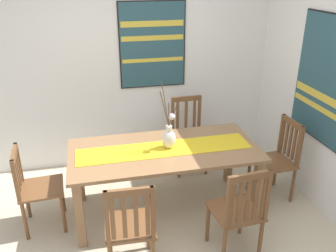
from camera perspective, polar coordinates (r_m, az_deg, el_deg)
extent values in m
cube|color=beige|center=(3.65, -0.70, -18.78)|extent=(6.40, 6.40, 0.03)
cube|color=silver|center=(4.65, -5.76, 9.99)|extent=(6.40, 0.12, 2.70)
cube|color=#8E6642|center=(3.71, -0.58, -3.92)|extent=(1.95, 0.93, 0.03)
cube|color=#8E6642|center=(3.53, -13.91, -13.58)|extent=(0.08, 0.08, 0.71)
cube|color=#8E6642|center=(3.87, 13.99, -9.91)|extent=(0.08, 0.08, 0.71)
cube|color=#8E6642|center=(4.17, -13.94, -7.24)|extent=(0.08, 0.08, 0.71)
cube|color=#8E6642|center=(4.46, 9.71, -4.66)|extent=(0.08, 0.08, 0.71)
cube|color=gold|center=(3.70, -0.58, -3.64)|extent=(1.79, 0.36, 0.01)
ellipsoid|color=silver|center=(3.67, 0.13, -2.11)|extent=(0.15, 0.13, 0.20)
cylinder|color=silver|center=(3.62, 0.14, -0.41)|extent=(0.07, 0.07, 0.06)
cylinder|color=brown|center=(3.52, -0.44, 3.48)|extent=(0.08, 0.02, 0.47)
cylinder|color=brown|center=(3.53, 0.84, 1.85)|extent=(0.07, 0.10, 0.28)
cylinder|color=brown|center=(3.50, -0.55, 2.68)|extent=(0.11, 0.06, 0.39)
cylinder|color=brown|center=(3.51, 0.13, 1.80)|extent=(0.03, 0.11, 0.29)
sphere|color=silver|center=(3.53, 0.64, 1.51)|extent=(0.06, 0.06, 0.06)
cube|color=brown|center=(4.24, 16.30, -5.54)|extent=(0.44, 0.44, 0.03)
cylinder|color=brown|center=(4.14, 15.06, -9.85)|extent=(0.04, 0.04, 0.43)
cylinder|color=brown|center=(4.40, 12.73, -7.41)|extent=(0.04, 0.04, 0.43)
cylinder|color=brown|center=(4.32, 19.24, -8.90)|extent=(0.04, 0.04, 0.43)
cylinder|color=brown|center=(4.57, 16.75, -6.63)|extent=(0.04, 0.04, 0.43)
cube|color=brown|center=(4.10, 20.26, -3.19)|extent=(0.04, 0.04, 0.48)
cube|color=brown|center=(4.36, 17.60, -1.14)|extent=(0.04, 0.04, 0.48)
cube|color=brown|center=(4.14, 19.27, 0.48)|extent=(0.05, 0.38, 0.06)
cube|color=brown|center=(4.12, 20.01, -3.20)|extent=(0.02, 0.04, 0.39)
cube|color=brown|center=(4.18, 19.43, -2.76)|extent=(0.02, 0.04, 0.39)
cube|color=brown|center=(4.23, 18.86, -2.32)|extent=(0.02, 0.04, 0.39)
cube|color=brown|center=(4.29, 18.31, -1.89)|extent=(0.02, 0.04, 0.39)
cube|color=brown|center=(4.35, 17.77, -1.47)|extent=(0.02, 0.04, 0.39)
cube|color=brown|center=(4.62, 3.44, -2.00)|extent=(0.42, 0.42, 0.03)
cylinder|color=brown|center=(4.62, 6.14, -5.29)|extent=(0.04, 0.04, 0.43)
cylinder|color=brown|center=(4.53, 1.80, -5.80)|extent=(0.04, 0.04, 0.43)
cylinder|color=brown|center=(4.92, 4.83, -3.30)|extent=(0.04, 0.04, 0.43)
cylinder|color=brown|center=(4.84, 0.74, -3.74)|extent=(0.04, 0.04, 0.43)
cube|color=brown|center=(4.73, 4.99, 2.03)|extent=(0.04, 0.04, 0.50)
cube|color=brown|center=(4.64, 0.74, 1.67)|extent=(0.04, 0.04, 0.50)
cube|color=brown|center=(4.60, 2.94, 4.37)|extent=(0.38, 0.03, 0.06)
cube|color=brown|center=(4.72, 4.22, 1.80)|extent=(0.04, 0.02, 0.41)
cube|color=brown|center=(4.69, 2.88, 1.69)|extent=(0.04, 0.02, 0.41)
cube|color=brown|center=(4.66, 1.53, 1.57)|extent=(0.04, 0.02, 0.41)
cube|color=brown|center=(3.84, -19.48, -9.31)|extent=(0.45, 0.45, 0.03)
cylinder|color=brown|center=(4.11, -16.45, -10.38)|extent=(0.04, 0.04, 0.43)
cylinder|color=brown|center=(3.81, -16.31, -13.35)|extent=(0.04, 0.04, 0.43)
cylinder|color=brown|center=(4.14, -21.50, -10.89)|extent=(0.04, 0.04, 0.43)
cylinder|color=brown|center=(3.84, -21.81, -13.88)|extent=(0.04, 0.04, 0.43)
cube|color=brown|center=(3.91, -22.65, -5.36)|extent=(0.04, 0.04, 0.43)
cube|color=brown|center=(3.60, -23.08, -8.08)|extent=(0.04, 0.04, 0.43)
cube|color=brown|center=(3.67, -23.31, -4.15)|extent=(0.06, 0.38, 0.06)
cube|color=brown|center=(3.88, -22.66, -5.86)|extent=(0.02, 0.04, 0.34)
cube|color=brown|center=(3.80, -22.76, -6.52)|extent=(0.02, 0.04, 0.34)
cube|color=brown|center=(3.72, -22.87, -7.21)|extent=(0.02, 0.04, 0.34)
cube|color=brown|center=(3.64, -22.98, -7.93)|extent=(0.02, 0.04, 0.34)
cube|color=brown|center=(3.19, -6.15, -15.46)|extent=(0.44, 0.44, 0.03)
cylinder|color=brown|center=(3.48, -9.32, -16.75)|extent=(0.04, 0.04, 0.43)
cylinder|color=brown|center=(3.49, -3.16, -16.24)|extent=(0.04, 0.04, 0.43)
cube|color=brown|center=(2.88, -9.73, -14.20)|extent=(0.04, 0.04, 0.49)
cube|color=brown|center=(2.90, -2.41, -13.59)|extent=(0.04, 0.04, 0.49)
cube|color=brown|center=(2.76, -6.25, -10.44)|extent=(0.38, 0.05, 0.06)
cube|color=brown|center=(2.89, -8.83, -14.37)|extent=(0.04, 0.02, 0.40)
cube|color=brown|center=(2.89, -6.97, -14.23)|extent=(0.04, 0.02, 0.40)
cube|color=brown|center=(2.90, -5.12, -14.08)|extent=(0.04, 0.02, 0.40)
cube|color=brown|center=(2.90, -3.27, -13.91)|extent=(0.04, 0.02, 0.40)
cube|color=brown|center=(3.39, 10.62, -13.16)|extent=(0.45, 0.45, 0.03)
cylinder|color=brown|center=(3.58, 6.33, -15.07)|extent=(0.04, 0.04, 0.43)
cylinder|color=brown|center=(3.72, 11.58, -13.81)|extent=(0.04, 0.04, 0.43)
cylinder|color=brown|center=(3.34, 8.91, -18.71)|extent=(0.04, 0.04, 0.43)
cylinder|color=brown|center=(3.49, 14.49, -17.14)|extent=(0.04, 0.04, 0.43)
cube|color=brown|center=(3.03, 9.59, -11.98)|extent=(0.04, 0.04, 0.50)
cube|color=brown|center=(3.19, 15.49, -10.57)|extent=(0.04, 0.04, 0.50)
cube|color=brown|center=(2.98, 13.00, -7.84)|extent=(0.38, 0.06, 0.06)
cube|color=brown|center=(3.05, 10.06, -12.10)|extent=(0.04, 0.02, 0.41)
cube|color=brown|center=(3.08, 11.34, -11.80)|extent=(0.04, 0.02, 0.41)
cube|color=brown|center=(3.11, 12.60, -11.50)|extent=(0.04, 0.02, 0.41)
cube|color=brown|center=(3.14, 13.83, -11.20)|extent=(0.04, 0.02, 0.41)
cube|color=brown|center=(3.18, 15.03, -10.90)|extent=(0.04, 0.02, 0.41)
cube|color=black|center=(4.58, -2.50, 12.73)|extent=(0.84, 0.04, 1.07)
cube|color=#284C56|center=(4.56, -2.45, 12.68)|extent=(0.81, 0.01, 1.04)
cube|color=gold|center=(4.54, -2.46, 13.82)|extent=(0.78, 0.00, 0.06)
cube|color=gold|center=(4.60, -2.40, 10.46)|extent=(0.78, 0.00, 0.05)
cube|color=gold|center=(4.51, -2.50, 15.96)|extent=(0.78, 0.00, 0.07)
cube|color=black|center=(4.01, 23.85, 6.73)|extent=(0.04, 0.95, 1.30)
cube|color=#284C56|center=(4.00, 23.59, 6.72)|extent=(0.01, 0.92, 1.27)
cube|color=gold|center=(4.04, 23.13, 4.36)|extent=(0.00, 0.89, 0.08)
cube|color=gold|center=(4.08, 22.84, 2.69)|extent=(0.00, 0.89, 0.06)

